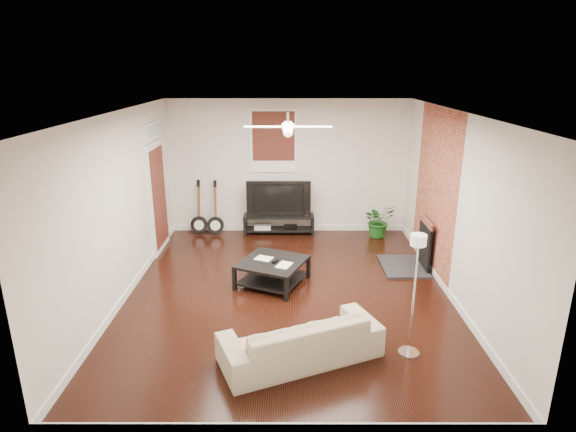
# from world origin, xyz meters

# --- Properties ---
(room) EXTENTS (5.01, 6.01, 2.81)m
(room) POSITION_xyz_m (0.00, 0.00, 1.40)
(room) COLOR black
(room) RESTS_ON ground
(brick_accent) EXTENTS (0.02, 2.20, 2.80)m
(brick_accent) POSITION_xyz_m (2.49, 1.00, 1.40)
(brick_accent) COLOR brown
(brick_accent) RESTS_ON floor
(fireplace) EXTENTS (0.80, 1.10, 0.92)m
(fireplace) POSITION_xyz_m (2.20, 1.00, 0.46)
(fireplace) COLOR black
(fireplace) RESTS_ON floor
(window_back) EXTENTS (1.00, 0.06, 1.30)m
(window_back) POSITION_xyz_m (-0.30, 2.97, 1.95)
(window_back) COLOR #3B1810
(window_back) RESTS_ON wall_back
(door_left) EXTENTS (0.08, 1.00, 2.50)m
(door_left) POSITION_xyz_m (-2.46, 1.90, 1.25)
(door_left) COLOR white
(door_left) RESTS_ON wall_left
(tv_stand) EXTENTS (1.48, 0.40, 0.42)m
(tv_stand) POSITION_xyz_m (-0.20, 2.78, 0.21)
(tv_stand) COLOR black
(tv_stand) RESTS_ON floor
(tv) EXTENTS (1.33, 0.17, 0.76)m
(tv) POSITION_xyz_m (-0.20, 2.80, 0.80)
(tv) COLOR black
(tv) RESTS_ON tv_stand
(coffee_table) EXTENTS (1.27, 1.27, 0.41)m
(coffee_table) POSITION_xyz_m (-0.25, 0.34, 0.20)
(coffee_table) COLOR black
(coffee_table) RESTS_ON floor
(sofa) EXTENTS (2.08, 1.45, 0.57)m
(sofa) POSITION_xyz_m (0.15, -1.75, 0.28)
(sofa) COLOR #BEAE8F
(sofa) RESTS_ON floor
(floor_lamp) EXTENTS (0.34, 0.34, 1.58)m
(floor_lamp) POSITION_xyz_m (1.50, -1.65, 0.79)
(floor_lamp) COLOR silver
(floor_lamp) RESTS_ON floor
(potted_plant) EXTENTS (0.80, 0.75, 0.71)m
(potted_plant) POSITION_xyz_m (1.89, 2.60, 0.36)
(potted_plant) COLOR #185518
(potted_plant) RESTS_ON floor
(guitar_left) EXTENTS (0.38, 0.28, 1.16)m
(guitar_left) POSITION_xyz_m (-1.89, 2.75, 0.58)
(guitar_left) COLOR black
(guitar_left) RESTS_ON floor
(guitar_right) EXTENTS (0.37, 0.26, 1.16)m
(guitar_right) POSITION_xyz_m (-1.54, 2.72, 0.58)
(guitar_right) COLOR black
(guitar_right) RESTS_ON floor
(ceiling_fan) EXTENTS (1.24, 1.24, 0.32)m
(ceiling_fan) POSITION_xyz_m (0.00, 0.00, 2.60)
(ceiling_fan) COLOR white
(ceiling_fan) RESTS_ON ceiling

